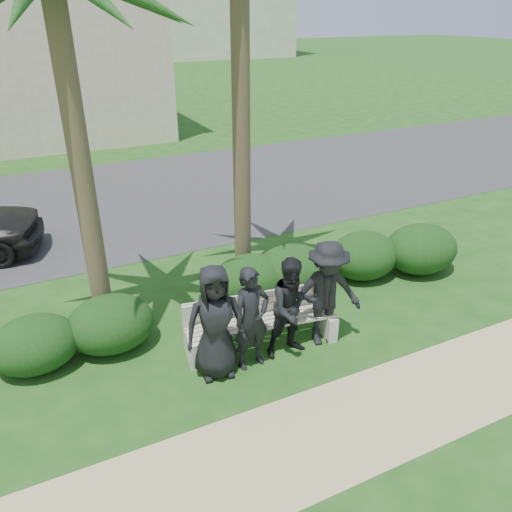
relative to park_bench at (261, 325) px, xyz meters
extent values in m
plane|color=#194212|center=(0.09, -0.25, -0.38)|extent=(160.00, 160.00, 0.00)
cube|color=tan|center=(0.09, -2.05, -0.38)|extent=(30.00, 1.60, 0.01)
cube|color=#2D2D30|center=(0.09, 7.75, -0.38)|extent=(160.00, 8.00, 0.01)
cube|color=#C6B594|center=(-0.91, 17.75, 3.12)|extent=(8.00, 8.00, 7.00)
cube|color=#A49989|center=(0.00, -0.04, 0.07)|extent=(2.46, 0.90, 0.04)
cube|color=#A49989|center=(0.00, 0.20, 0.32)|extent=(2.39, 0.39, 0.28)
cube|color=beige|center=(-1.12, -0.04, -0.16)|extent=(0.24, 0.57, 0.44)
cube|color=beige|center=(1.12, -0.04, -0.16)|extent=(0.24, 0.57, 0.44)
imported|color=black|center=(-0.88, -0.32, 0.50)|extent=(0.94, 0.69, 1.77)
imported|color=black|center=(-0.33, -0.36, 0.44)|extent=(0.65, 0.47, 1.64)
imported|color=black|center=(0.35, -0.37, 0.44)|extent=(0.81, 0.64, 1.64)
imported|color=black|center=(0.96, -0.35, 0.51)|extent=(1.26, 0.87, 1.78)
ellipsoid|color=black|center=(-3.26, 1.01, 0.05)|extent=(1.31, 1.08, 0.85)
ellipsoid|color=black|center=(-2.14, 1.03, 0.07)|extent=(1.37, 1.13, 0.89)
ellipsoid|color=black|center=(0.43, 1.30, 0.08)|extent=(1.43, 1.18, 0.93)
ellipsoid|color=black|center=(1.26, 1.23, 0.11)|extent=(1.51, 1.24, 0.98)
ellipsoid|color=black|center=(2.90, 1.21, 0.09)|extent=(1.45, 1.20, 0.94)
ellipsoid|color=black|center=(4.11, 0.91, 0.12)|extent=(1.55, 1.28, 1.01)
ellipsoid|color=black|center=(-2.11, 1.01, 0.05)|extent=(1.31, 1.08, 0.85)
cylinder|color=brown|center=(-2.14, 1.62, 2.33)|extent=(0.32, 0.32, 5.42)
cylinder|color=brown|center=(0.68, 2.17, 2.67)|extent=(0.32, 0.32, 6.09)
camera|label=1|loc=(-2.94, -5.88, 4.50)|focal=35.00mm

